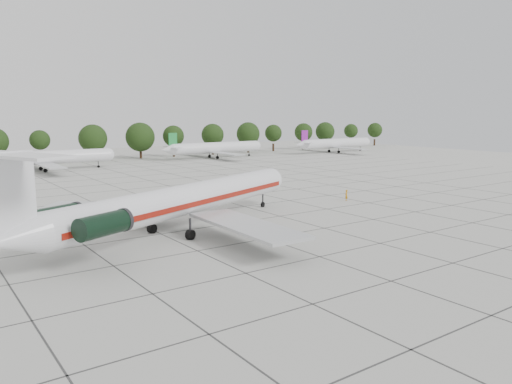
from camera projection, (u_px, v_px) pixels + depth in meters
ground at (225, 224)px, 57.41m from camera, size 260.00×260.00×0.00m
apron_joints at (169, 205)px, 69.50m from camera, size 170.00×170.00×0.02m
main_airliner at (174, 202)px, 51.90m from camera, size 40.86×30.71×9.99m
ground_crew at (346, 195)px, 72.80m from camera, size 0.69×0.60×1.60m
bg_airliner_c at (46, 158)px, 109.36m from camera, size 28.24×27.20×7.40m
bg_airliner_d at (216, 148)px, 140.62m from camera, size 28.24×27.20×7.40m
bg_airliner_e at (336, 143)px, 160.48m from camera, size 28.24×27.20×7.40m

